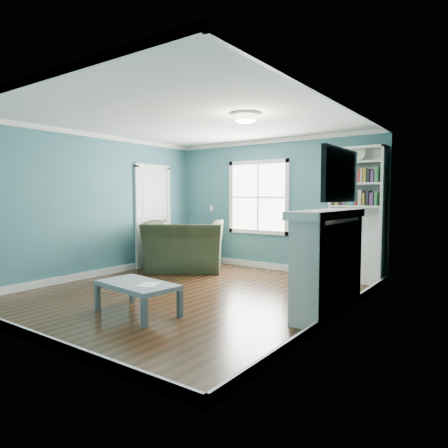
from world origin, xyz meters
The scene contains 13 objects.
floor centered at (0.00, 0.00, 0.00)m, with size 5.00×5.00×0.00m, color black.
room_walls centered at (0.00, 0.00, 1.58)m, with size 5.00×5.00×5.00m.
trim centered at (0.00, 0.00, 1.24)m, with size 4.50×5.00×2.60m.
window centered at (-0.30, 2.49, 1.45)m, with size 1.40×0.06×1.50m.
bookshelf centered at (1.77, 2.30, 0.92)m, with size 0.90×0.35×2.31m.
fireplace centered at (2.08, 0.20, 0.64)m, with size 0.44×1.58×1.30m.
tv centered at (2.20, 0.20, 1.72)m, with size 0.06×1.10×0.65m, color black.
door centered at (-2.22, 1.40, 1.07)m, with size 0.12×0.98×2.17m.
ceiling_fixture centered at (0.90, 0.10, 2.55)m, with size 0.38×0.38×0.15m.
light_switch centered at (-1.50, 2.48, 1.20)m, with size 0.08×0.01×0.12m, color white.
recliner centered at (-1.32, 1.37, 0.66)m, with size 1.50×0.98×1.31m, color #212D1C.
coffee_table centered at (0.12, -1.18, 0.34)m, with size 1.14×0.72×0.39m.
paper_sheet centered at (0.32, -1.18, 0.39)m, with size 0.21×0.27×0.00m, color white.
Camera 1 is at (3.87, -4.56, 1.47)m, focal length 32.00 mm.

